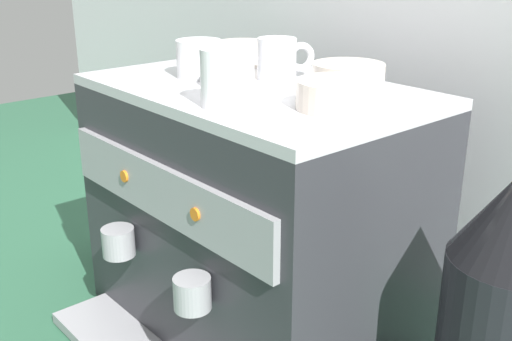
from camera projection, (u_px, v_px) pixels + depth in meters
name	position (u px, v px, depth m)	size (l,w,h in m)	color
ground_plane	(256.00, 320.00, 1.19)	(4.00, 4.00, 0.00)	#28563D
tiled_backsplash_wall	(393.00, 15.00, 1.22)	(2.80, 0.03, 1.09)	silver
espresso_machine	(254.00, 213.00, 1.11)	(0.57, 0.48, 0.46)	#2D2D33
ceramic_cup_0	(200.00, 58.00, 1.09)	(0.08, 0.11, 0.06)	white
ceramic_cup_1	(233.00, 70.00, 0.98)	(0.10, 0.08, 0.07)	white
ceramic_cup_2	(279.00, 59.00, 1.07)	(0.07, 0.10, 0.07)	white
ceramic_cup_3	(221.00, 77.00, 0.89)	(0.09, 0.08, 0.08)	white
ceramic_bowl_0	(243.00, 53.00, 1.20)	(0.10, 0.10, 0.04)	beige
ceramic_bowl_1	(338.00, 95.00, 0.88)	(0.12, 0.12, 0.04)	beige
ceramic_bowl_2	(348.00, 77.00, 1.00)	(0.12, 0.12, 0.04)	beige
coffee_grinder	(506.00, 320.00, 0.81)	(0.17, 0.17, 0.43)	black
milk_pitcher	(123.00, 219.00, 1.44)	(0.10, 0.10, 0.15)	#B7B7BC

